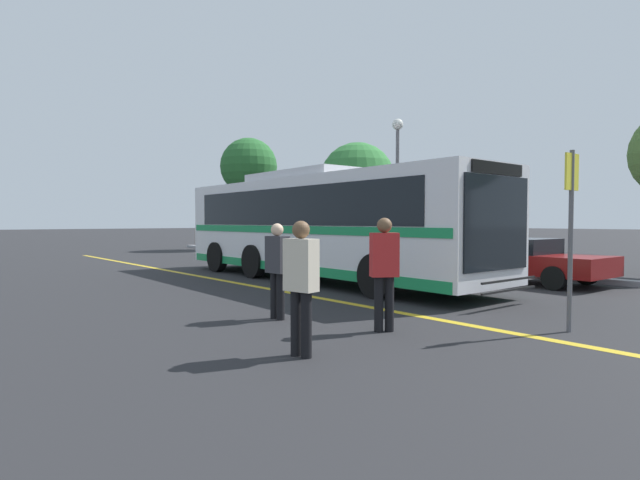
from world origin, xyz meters
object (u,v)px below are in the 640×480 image
(pedestrian_0, at_px, (277,265))
(pedestrian_1, at_px, (301,280))
(tree_1, at_px, (249,167))
(transit_bus, at_px, (320,223))
(street_lamp, at_px, (397,165))
(parked_car_0, at_px, (256,241))
(parked_car_2, at_px, (518,259))
(pedestrian_2, at_px, (384,267))
(parked_car_1, at_px, (347,245))
(bus_stop_sign, at_px, (571,219))
(tree_2, at_px, (357,181))

(pedestrian_0, bearing_deg, pedestrian_1, -32.28)
(tree_1, bearing_deg, pedestrian_1, -30.69)
(pedestrian_1, bearing_deg, pedestrian_0, -39.52)
(transit_bus, distance_m, pedestrian_0, 5.87)
(tree_1, bearing_deg, street_lamp, -4.20)
(parked_car_0, relative_size, tree_1, 0.66)
(parked_car_2, relative_size, pedestrian_2, 2.70)
(street_lamp, bearing_deg, parked_car_0, -164.61)
(parked_car_0, height_order, tree_1, tree_1)
(parked_car_1, xyz_separation_m, bus_stop_sign, (10.75, -5.45, 0.96))
(pedestrian_0, relative_size, bus_stop_sign, 0.60)
(transit_bus, bearing_deg, pedestrian_2, 59.72)
(transit_bus, height_order, parked_car_0, transit_bus)
(parked_car_0, distance_m, tree_2, 6.56)
(pedestrian_0, relative_size, pedestrian_1, 0.97)
(tree_2, bearing_deg, parked_car_0, -103.17)
(parked_car_1, distance_m, parked_car_2, 7.04)
(parked_car_2, bearing_deg, parked_car_1, -87.76)
(transit_bus, bearing_deg, bus_stop_sign, 80.91)
(pedestrian_2, xyz_separation_m, tree_1, (-20.51, 10.49, 3.97))
(parked_car_1, bearing_deg, parked_car_2, -92.65)
(pedestrian_0, distance_m, bus_stop_sign, 4.75)
(pedestrian_2, height_order, street_lamp, street_lamp)
(parked_car_2, bearing_deg, tree_2, -112.30)
(pedestrian_2, distance_m, tree_1, 23.37)
(pedestrian_1, distance_m, tree_1, 24.52)
(pedestrian_2, distance_m, street_lamp, 12.84)
(pedestrian_2, bearing_deg, pedestrian_1, -138.71)
(pedestrian_1, bearing_deg, parked_car_1, -56.90)
(pedestrian_1, relative_size, bus_stop_sign, 0.61)
(pedestrian_2, bearing_deg, transit_bus, 90.27)
(parked_car_1, distance_m, tree_1, 12.68)
(transit_bus, xyz_separation_m, parked_car_0, (-9.49, 3.97, -0.93))
(pedestrian_1, xyz_separation_m, bus_stop_sign, (1.56, 4.02, 0.77))
(transit_bus, xyz_separation_m, tree_2, (-8.18, 9.57, 2.23))
(parked_car_1, height_order, bus_stop_sign, bus_stop_sign)
(parked_car_1, height_order, pedestrian_1, pedestrian_1)
(transit_bus, distance_m, parked_car_2, 5.68)
(pedestrian_0, bearing_deg, tree_1, 145.26)
(pedestrian_0, distance_m, pedestrian_2, 1.98)
(pedestrian_0, height_order, bus_stop_sign, bus_stop_sign)
(parked_car_2, height_order, pedestrian_0, pedestrian_0)
(parked_car_0, height_order, parked_car_1, parked_car_1)
(transit_bus, xyz_separation_m, pedestrian_0, (3.93, -4.29, -0.71))
(bus_stop_sign, height_order, street_lamp, street_lamp)
(parked_car_1, bearing_deg, pedestrian_2, -132.96)
(pedestrian_1, xyz_separation_m, tree_2, (-14.27, 15.03, 2.91))
(bus_stop_sign, xyz_separation_m, tree_1, (-22.37, 8.33, 3.23))
(parked_car_2, distance_m, pedestrian_1, 9.68)
(pedestrian_2, relative_size, tree_1, 0.26)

